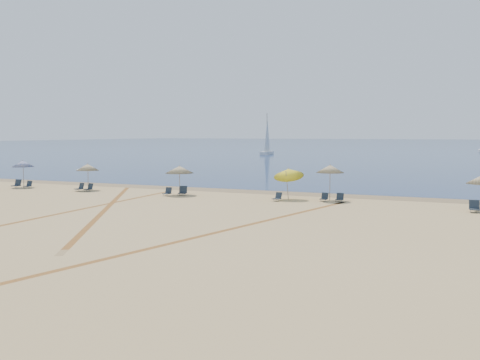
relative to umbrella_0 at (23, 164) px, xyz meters
The scene contains 20 objects.
ground 28.21m from the umbrella_0, 43.31° to the right, with size 160.00×160.00×0.00m, color tan.
ocean 206.73m from the umbrella_0, 84.32° to the left, with size 500.00×500.00×0.00m, color #0C2151.
wet_sand 21.10m from the umbrella_0, 12.94° to the left, with size 500.00×500.00×0.00m, color olive.
umbrella_0 is the anchor object (origin of this frame).
umbrella_1 6.83m from the umbrella_0, ahead, with size 1.89×1.90×2.28m.
umbrella_2 15.56m from the umbrella_0, ahead, with size 2.23×2.23×2.31m.
umbrella_3 24.19m from the umbrella_0, ahead, with size 2.17×2.23×2.56m.
umbrella_4 27.11m from the umbrella_0, ahead, with size 1.98×1.98×2.60m.
chair_0 1.86m from the umbrella_0, 113.19° to the right, with size 0.67×0.77×0.73m.
chair_1 2.03m from the umbrella_0, 21.40° to the right, with size 0.53×0.62×0.63m.
chair_2 6.87m from the umbrella_0, ahead, with size 0.72×0.79×0.68m.
chair_3 7.65m from the umbrella_0, ahead, with size 0.67×0.74×0.65m.
chair_4 15.05m from the umbrella_0, ahead, with size 0.56×0.65×0.63m.
chair_5 16.08m from the umbrella_0, ahead, with size 0.79×0.86×0.73m.
chair_6 23.79m from the umbrella_0, ahead, with size 0.67×0.73×0.61m.
chair_7 26.87m from the umbrella_0, ahead, with size 0.56×0.63×0.59m.
chair_8 27.94m from the umbrella_0, ahead, with size 0.50×0.59×0.60m.
chair_9 36.45m from the umbrella_0, ahead, with size 0.66×0.76×0.73m.
sailboat_2 75.36m from the umbrella_0, 92.74° to the left, with size 1.99×6.31×9.27m.
tire_tracks 20.20m from the umbrella_0, 30.11° to the right, with size 47.33×42.99×0.00m.
Camera 1 is at (14.49, -15.18, 4.77)m, focal length 38.37 mm.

